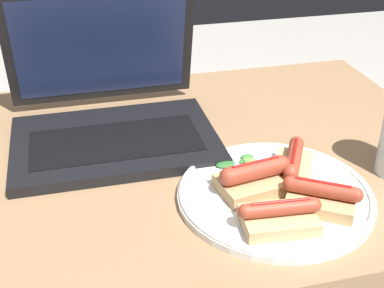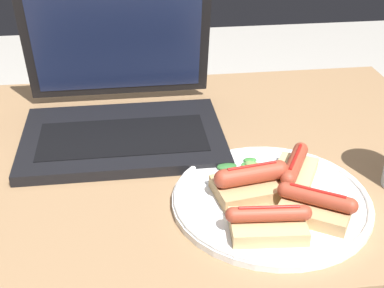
{
  "view_description": "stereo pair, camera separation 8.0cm",
  "coord_description": "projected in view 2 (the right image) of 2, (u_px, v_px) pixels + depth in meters",
  "views": [
    {
      "loc": [
        -0.14,
        -0.76,
        1.19
      ],
      "look_at": [
        0.03,
        -0.08,
        0.79
      ],
      "focal_mm": 50.0,
      "sensor_mm": 36.0,
      "label": 1
    },
    {
      "loc": [
        -0.06,
        -0.77,
        1.19
      ],
      "look_at": [
        0.03,
        -0.08,
        0.79
      ],
      "focal_mm": 50.0,
      "sensor_mm": 36.0,
      "label": 2
    }
  ],
  "objects": [
    {
      "name": "desk",
      "position": [
        168.0,
        206.0,
        0.95
      ],
      "size": [
        1.02,
        0.67,
        0.73
      ],
      "color": "#93704C",
      "rests_on": "ground_plane"
    },
    {
      "name": "sausage_toast_middle",
      "position": [
        316.0,
        205.0,
        0.73
      ],
      "size": [
        0.11,
        0.11,
        0.04
      ],
      "rotation": [
        0.0,
        0.0,
        5.71
      ],
      "color": "tan",
      "rests_on": "plate"
    },
    {
      "name": "plate",
      "position": [
        271.0,
        199.0,
        0.77
      ],
      "size": [
        0.29,
        0.29,
        0.02
      ],
      "color": "white",
      "rests_on": "desk"
    },
    {
      "name": "sausage_toast_extra",
      "position": [
        294.0,
        170.0,
        0.8
      ],
      "size": [
        0.1,
        0.11,
        0.04
      ],
      "rotation": [
        0.0,
        0.0,
        1.06
      ],
      "color": "tan",
      "rests_on": "plate"
    },
    {
      "name": "salad_pile",
      "position": [
        246.0,
        167.0,
        0.84
      ],
      "size": [
        0.08,
        0.06,
        0.01
      ],
      "color": "#709E4C",
      "rests_on": "plate"
    },
    {
      "name": "sausage_toast_left",
      "position": [
        251.0,
        182.0,
        0.77
      ],
      "size": [
        0.11,
        0.09,
        0.05
      ],
      "rotation": [
        0.0,
        0.0,
        3.3
      ],
      "color": "tan",
      "rests_on": "plate"
    },
    {
      "name": "laptop",
      "position": [
        121.0,
        109.0,
        0.95
      ],
      "size": [
        0.35,
        0.3,
        0.24
      ],
      "color": "black",
      "rests_on": "desk"
    },
    {
      "name": "sausage_toast_right",
      "position": [
        268.0,
        222.0,
        0.69
      ],
      "size": [
        0.11,
        0.07,
        0.04
      ],
      "rotation": [
        0.0,
        0.0,
        3.06
      ],
      "color": "tan",
      "rests_on": "plate"
    }
  ]
}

